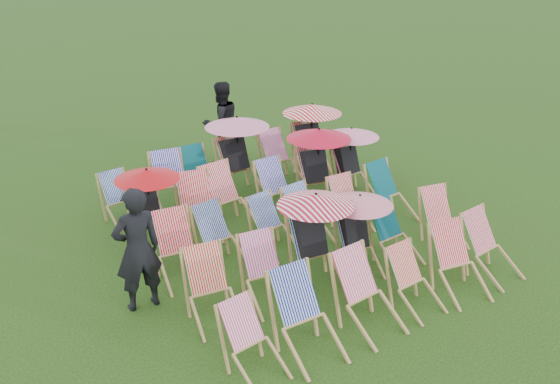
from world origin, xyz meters
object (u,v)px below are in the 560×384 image
deckchair_0 (254,342)px  deckchair_29 (312,138)px  person_left (137,249)px  deckchair_5 (493,247)px  person_rear (221,123)px

deckchair_0 → deckchair_29: 6.24m
deckchair_29 → person_left: person_left is taller
deckchair_5 → person_left: bearing=150.1°
deckchair_0 → person_rear: (2.71, 6.26, 0.46)m
deckchair_0 → person_left: size_ratio=0.49×
deckchair_5 → deckchair_29: size_ratio=0.65×
deckchair_5 → person_left: (-4.61, 1.85, 0.40)m
deckchair_5 → person_left: person_left is taller
deckchair_5 → person_rear: (-1.27, 6.17, 0.41)m
person_left → deckchair_5: bearing=159.0°
deckchair_0 → deckchair_29: bearing=40.6°
person_rear → deckchair_0: bearing=60.6°
person_left → person_rear: size_ratio=0.99×
person_left → person_rear: 5.46m
deckchair_0 → deckchair_29: (4.00, 4.78, 0.33)m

